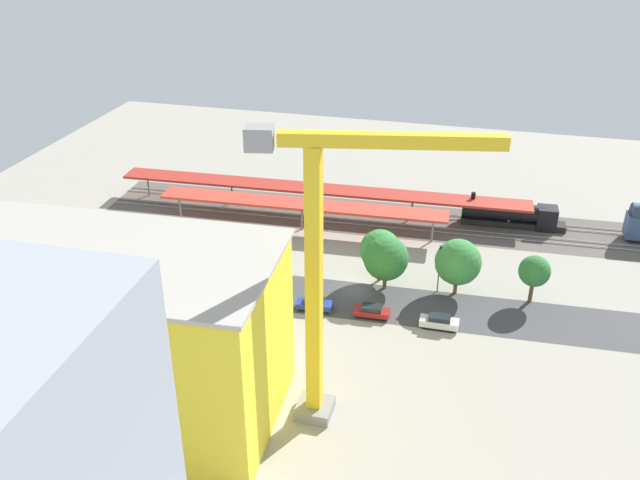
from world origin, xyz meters
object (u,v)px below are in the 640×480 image
at_px(street_tree_1, 534,271).
at_px(parked_car_0, 439,322).
at_px(construction_building, 115,335).
at_px(parked_car_2, 314,305).
at_px(street_tree_2, 226,237).
at_px(platform_canopy_far, 320,189).
at_px(box_truck_0, 206,321).
at_px(parked_car_3, 260,297).
at_px(tower_crane, 327,265).
at_px(street_tree_4, 458,262).
at_px(parked_car_4, 204,289).
at_px(street_tree_3, 386,258).
at_px(parked_car_1, 372,312).
at_px(street_tree_0, 380,250).
at_px(traffic_light, 440,262).
at_px(locomotive, 514,215).
at_px(platform_canopy_near, 302,204).

bearing_deg(street_tree_1, parked_car_0, 39.30).
distance_m(parked_car_0, construction_building, 38.26).
height_order(parked_car_2, street_tree_2, street_tree_2).
bearing_deg(construction_building, platform_canopy_far, -101.02).
relative_size(construction_building, box_truck_0, 3.06).
height_order(parked_car_0, parked_car_3, parked_car_0).
height_order(tower_crane, street_tree_4, tower_crane).
height_order(parked_car_4, street_tree_4, street_tree_4).
bearing_deg(street_tree_3, parked_car_1, 86.48).
bearing_deg(parked_car_4, parked_car_1, -179.12).
height_order(street_tree_0, street_tree_3, street_tree_3).
height_order(tower_crane, traffic_light, tower_crane).
bearing_deg(traffic_light, construction_building, 46.13).
bearing_deg(locomotive, box_truck_0, 47.83).
distance_m(parked_car_1, street_tree_0, 9.74).
distance_m(parked_car_1, traffic_light, 11.54).
distance_m(locomotive, traffic_light, 24.91).
bearing_deg(platform_canopy_near, street_tree_0, 139.15).
height_order(platform_canopy_far, street_tree_3, street_tree_3).
bearing_deg(parked_car_0, parked_car_3, -0.11).
height_order(platform_canopy_near, platform_canopy_far, platform_canopy_near).
height_order(parked_car_3, box_truck_0, box_truck_0).
bearing_deg(street_tree_3, box_truck_0, 39.43).
distance_m(locomotive, tower_crane, 55.00).
relative_size(parked_car_1, parked_car_3, 0.94).
distance_m(tower_crane, street_tree_0, 30.30).
xyz_separation_m(parked_car_0, parked_car_1, (8.44, -0.35, -0.08)).
relative_size(construction_building, street_tree_1, 4.87).
xyz_separation_m(parked_car_4, traffic_light, (-29.77, -8.35, 3.68)).
bearing_deg(parked_car_3, parked_car_2, -179.49).
bearing_deg(street_tree_4, box_truck_0, 30.58).
xyz_separation_m(box_truck_0, street_tree_0, (-17.96, -17.37, 3.02)).
xyz_separation_m(parked_car_2, street_tree_2, (14.92, -8.13, 3.64)).
height_order(parked_car_1, parked_car_4, parked_car_4).
relative_size(platform_canopy_near, platform_canopy_far, 0.67).
height_order(platform_canopy_far, street_tree_0, street_tree_0).
distance_m(parked_car_1, construction_building, 32.27).
height_order(platform_canopy_far, street_tree_2, street_tree_2).
height_order(platform_canopy_near, traffic_light, traffic_light).
bearing_deg(box_truck_0, parked_car_4, -65.27).
bearing_deg(street_tree_4, platform_canopy_far, -40.71).
bearing_deg(parked_car_1, traffic_light, -132.73).
height_order(locomotive, construction_building, construction_building).
height_order(parked_car_0, street_tree_4, street_tree_4).
bearing_deg(tower_crane, box_truck_0, -30.09).
bearing_deg(box_truck_0, construction_building, 76.93).
distance_m(parked_car_4, street_tree_0, 23.92).
bearing_deg(platform_canopy_far, box_truck_0, 83.13).
height_order(locomotive, street_tree_0, street_tree_0).
height_order(parked_car_3, construction_building, construction_building).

